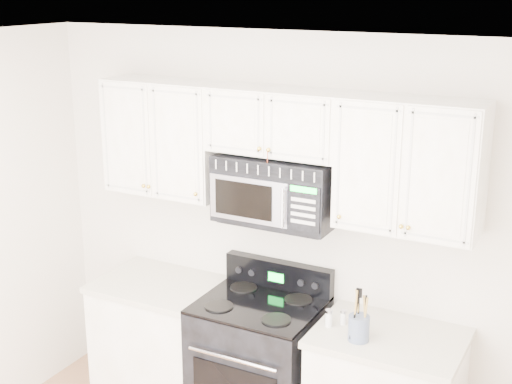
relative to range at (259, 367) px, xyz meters
The scene contains 8 objects.
room 1.65m from the range, 88.22° to the right, with size 3.51×3.51×2.61m.
base_cabinet_left 0.76m from the range, behind, with size 0.86×0.65×0.92m.
range is the anchor object (origin of this frame).
upper_cabinets 1.46m from the range, 73.74° to the left, with size 2.44×0.37×0.75m.
microwave 1.18m from the range, 66.90° to the left, with size 0.75×0.42×0.41m.
utensil_crock 0.89m from the range, 11.35° to the right, with size 0.12×0.12×0.32m.
shaker_salt 0.70m from the range, ahead, with size 0.04×0.04×0.11m.
shaker_pepper 0.74m from the range, ahead, with size 0.04×0.04×0.09m.
Camera 1 is at (1.84, -2.21, 2.88)m, focal length 50.00 mm.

